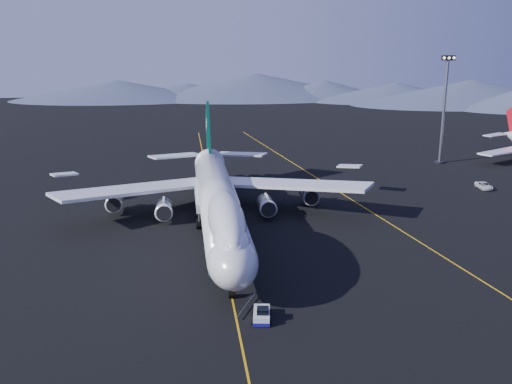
{
  "coord_description": "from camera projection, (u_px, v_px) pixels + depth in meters",
  "views": [
    {
      "loc": [
        -5.64,
        -94.32,
        32.55
      ],
      "look_at": [
        7.06,
        3.56,
        6.0
      ],
      "focal_mm": 40.0,
      "sensor_mm": 36.0,
      "label": 1
    }
  ],
  "objects": [
    {
      "name": "ground",
      "position": [
        219.0,
        232.0,
        99.49
      ],
      "size": [
        500.0,
        500.0,
        0.0
      ],
      "primitive_type": "plane",
      "color": "black",
      "rests_on": "ground"
    },
    {
      "name": "taxiway_line_main",
      "position": [
        219.0,
        232.0,
        99.48
      ],
      "size": [
        0.25,
        220.0,
        0.01
      ],
      "primitive_type": "cube",
      "color": "#D79D0C",
      "rests_on": "ground"
    },
    {
      "name": "taxiway_line_side",
      "position": [
        367.0,
        209.0,
        112.79
      ],
      "size": [
        28.08,
        198.09,
        0.01
      ],
      "primitive_type": "cube",
      "rotation": [
        0.0,
        0.0,
        0.14
      ],
      "color": "#D79D0C",
      "rests_on": "ground"
    },
    {
      "name": "boeing_747",
      "position": [
        218.0,
        200.0,
        98.01
      ],
      "size": [
        59.62,
        72.43,
        19.37
      ],
      "color": "silver",
      "rests_on": "ground"
    },
    {
      "name": "pushback_tug",
      "position": [
        262.0,
        315.0,
        68.19
      ],
      "size": [
        2.81,
        4.3,
        1.76
      ],
      "rotation": [
        0.0,
        0.0,
        -0.15
      ],
      "color": "silver",
      "rests_on": "ground"
    },
    {
      "name": "service_van",
      "position": [
        484.0,
        186.0,
        127.8
      ],
      "size": [
        2.85,
        5.51,
        1.49
      ],
      "primitive_type": "imported",
      "rotation": [
        0.0,
        0.0,
        -0.07
      ],
      "color": "silver",
      "rests_on": "ground"
    },
    {
      "name": "floodlight_mast",
      "position": [
        444.0,
        110.0,
        151.23
      ],
      "size": [
        3.52,
        2.64,
        28.48
      ],
      "rotation": [
        0.0,
        0.0,
        -0.05
      ],
      "color": "black",
      "rests_on": "ground"
    }
  ]
}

